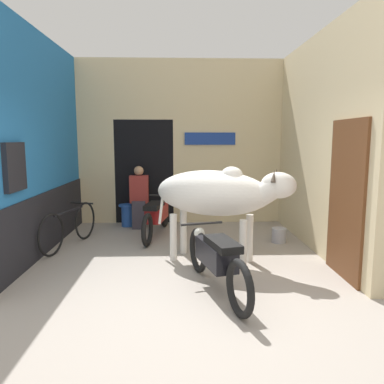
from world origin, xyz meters
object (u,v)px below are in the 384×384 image
cow (217,194)px  plastic_stool (127,215)px  motorcycle_near (216,258)px  motorcycle_far (157,215)px  bicycle (70,227)px  bucket (279,235)px  shopkeeper_seated (139,195)px

cow → plastic_stool: cow is taller
plastic_stool → motorcycle_near: bearing=-65.9°
motorcycle_far → bicycle: motorcycle_far is taller
motorcycle_far → bicycle: (-1.45, -0.70, -0.05)m
plastic_stool → bicycle: bearing=-117.4°
bicycle → bucket: (3.67, 0.15, -0.22)m
shopkeeper_seated → bicycle: bearing=-127.3°
cow → bucket: size_ratio=8.20×
bicycle → plastic_stool: (0.78, 1.50, -0.11)m
bicycle → motorcycle_far: bearing=25.7°
plastic_stool → cow: bearing=-54.6°
shopkeeper_seated → plastic_stool: bearing=154.6°
cow → plastic_stool: (-1.67, 2.36, -0.79)m
motorcycle_far → bucket: (2.22, -0.55, -0.28)m
bicycle → bucket: bearing=2.4°
motorcycle_near → plastic_stool: size_ratio=4.20×
plastic_stool → bucket: size_ratio=1.80×
motorcycle_near → cow: bearing=83.7°
bicycle → plastic_stool: size_ratio=3.63×
cow → motorcycle_far: size_ratio=1.05×
motorcycle_near → motorcycle_far: (-0.87, 2.67, -0.02)m
motorcycle_far → shopkeeper_seated: size_ratio=1.58×
motorcycle_near → plastic_stool: 3.80m
plastic_stool → bucket: 3.19m
motorcycle_far → plastic_stool: 1.06m
motorcycle_far → bucket: bearing=-13.8°
bicycle → bucket: 3.68m
shopkeeper_seated → motorcycle_near: bearing=-69.0°
cow → bicycle: 2.68m
cow → motorcycle_far: 1.96m
bicycle → shopkeeper_seated: bearing=52.7°
cow → bucket: 1.83m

